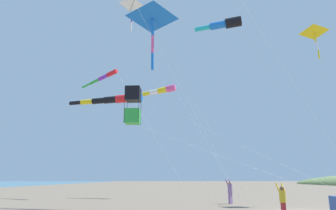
{
  "coord_description": "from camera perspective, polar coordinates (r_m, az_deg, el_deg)",
  "views": [
    {
      "loc": [
        -9.41,
        -19.43,
        1.87
      ],
      "look_at": [
        -8.52,
        1.55,
        6.88
      ],
      "focal_mm": 33.34,
      "sensor_mm": 36.0,
      "label": 1
    }
  ],
  "objects": [
    {
      "name": "person_adult_flyer",
      "position": [
        25.74,
        11.27,
        -15.05
      ],
      "size": [
        0.68,
        0.65,
        1.88
      ],
      "color": "#8E6B9E",
      "rests_on": "ground_plane"
    },
    {
      "name": "person_child_green_jacket",
      "position": [
        17.74,
        20.22,
        -15.72
      ],
      "size": [
        0.42,
        0.52,
        1.67
      ],
      "color": "#B72833",
      "rests_on": "ground_plane"
    },
    {
      "name": "kite_windsock_teal_far_right",
      "position": [
        24.22,
        10.37,
        14.35
      ],
      "size": [
        11.07,
        3.23,
        13.57
      ],
      "color": "black",
      "rests_on": "ground_plane"
    },
    {
      "name": "kite_windsock_striped_overhead",
      "position": [
        35.5,
        -11.58,
        5.04
      ],
      "size": [
        11.71,
        7.42,
        13.65
      ],
      "color": "red",
      "rests_on": "ground_plane"
    },
    {
      "name": "kite_windsock_white_trailing",
      "position": [
        22.75,
        -9.74,
        1.0
      ],
      "size": [
        17.54,
        9.26,
        7.8
      ],
      "color": "blue",
      "rests_on": "ground_plane"
    },
    {
      "name": "kite_delta_small_distant",
      "position": [
        25.19,
        -6.57,
        17.61
      ],
      "size": [
        6.86,
        1.77,
        15.15
      ],
      "color": "white",
      "rests_on": "ground_plane"
    },
    {
      "name": "kite_windsock_green_low_center",
      "position": [
        35.34,
        -1.5,
        2.62
      ],
      "size": [
        9.48,
        10.09,
        12.26
      ],
      "color": "#EF4C93",
      "rests_on": "ground_plane"
    },
    {
      "name": "kite_delta_magenta_far_left",
      "position": [
        30.28,
        25.14,
        11.83
      ],
      "size": [
        3.94,
        1.8,
        14.65
      ],
      "color": "yellow",
      "rests_on": "ground_plane"
    },
    {
      "name": "kite_delta_red_high_left",
      "position": [
        16.47,
        -2.92,
        15.39
      ],
      "size": [
        7.0,
        5.19,
        10.37
      ],
      "color": "blue",
      "rests_on": "ground_plane"
    },
    {
      "name": "kite_box_orange_high_right",
      "position": [
        17.19,
        -6.42,
        -0.07
      ],
      "size": [
        12.28,
        4.03,
        6.84
      ],
      "color": "black",
      "rests_on": "ground_plane"
    }
  ]
}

